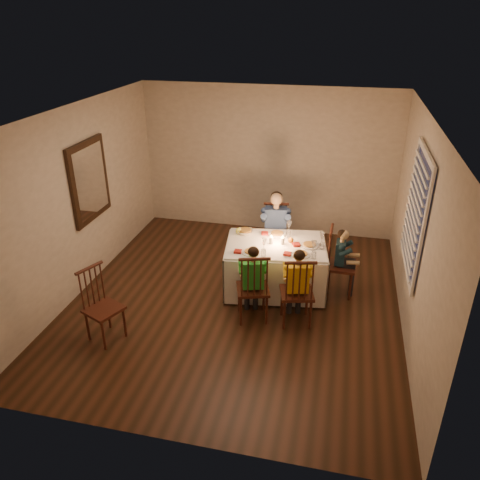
% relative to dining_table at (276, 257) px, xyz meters
% --- Properties ---
extents(ground, '(5.00, 5.00, 0.00)m').
position_rel_dining_table_xyz_m(ground, '(-0.49, -0.42, -0.52)').
color(ground, black).
rests_on(ground, ground).
extents(wall_left, '(0.02, 5.00, 2.60)m').
position_rel_dining_table_xyz_m(wall_left, '(-2.74, -0.42, 0.78)').
color(wall_left, beige).
rests_on(wall_left, ground).
extents(wall_right, '(0.02, 5.00, 2.60)m').
position_rel_dining_table_xyz_m(wall_right, '(1.76, -0.42, 0.78)').
color(wall_right, beige).
rests_on(wall_right, ground).
extents(wall_back, '(4.50, 0.02, 2.60)m').
position_rel_dining_table_xyz_m(wall_back, '(-0.49, 2.08, 0.78)').
color(wall_back, beige).
rests_on(wall_back, ground).
extents(ceiling, '(5.00, 5.00, 0.00)m').
position_rel_dining_table_xyz_m(ceiling, '(-0.49, -0.42, 2.08)').
color(ceiling, white).
rests_on(ceiling, wall_back).
extents(dining_table, '(1.55, 1.21, 0.71)m').
position_rel_dining_table_xyz_m(dining_table, '(0.00, 0.00, 0.00)').
color(dining_table, white).
rests_on(dining_table, ground).
extents(chair_adult, '(0.46, 0.45, 1.00)m').
position_rel_dining_table_xyz_m(chair_adult, '(-0.12, 0.72, -0.52)').
color(chair_adult, '#371B0F').
rests_on(chair_adult, ground).
extents(chair_near_left, '(0.51, 0.49, 1.00)m').
position_rel_dining_table_xyz_m(chair_near_left, '(-0.17, -0.79, -0.52)').
color(chair_near_left, '#371B0F').
rests_on(chair_near_left, ground).
extents(chair_near_right, '(0.49, 0.48, 1.00)m').
position_rel_dining_table_xyz_m(chair_near_right, '(0.39, -0.75, -0.52)').
color(chair_near_right, '#371B0F').
rests_on(chair_near_right, ground).
extents(chair_end, '(0.40, 0.42, 1.00)m').
position_rel_dining_table_xyz_m(chair_end, '(0.92, 0.10, -0.52)').
color(chair_end, '#371B0F').
rests_on(chair_end, ground).
extents(chair_extra, '(0.51, 0.52, 0.97)m').
position_rel_dining_table_xyz_m(chair_extra, '(-1.85, -1.62, -0.52)').
color(chair_extra, '#371B0F').
rests_on(chair_extra, ground).
extents(adult, '(0.50, 0.47, 1.23)m').
position_rel_dining_table_xyz_m(adult, '(-0.12, 0.72, -0.52)').
color(adult, '#334980').
rests_on(adult, ground).
extents(child_green, '(0.43, 0.41, 1.07)m').
position_rel_dining_table_xyz_m(child_green, '(-0.17, -0.79, -0.52)').
color(child_green, green).
rests_on(child_green, ground).
extents(child_yellow, '(0.42, 0.40, 1.07)m').
position_rel_dining_table_xyz_m(child_yellow, '(0.39, -0.75, -0.52)').
color(child_yellow, yellow).
rests_on(child_yellow, ground).
extents(child_teal, '(0.29, 0.32, 1.00)m').
position_rel_dining_table_xyz_m(child_teal, '(0.92, 0.10, -0.52)').
color(child_teal, '#18323E').
rests_on(child_teal, ground).
extents(setting_adult, '(0.29, 0.29, 0.02)m').
position_rel_dining_table_xyz_m(setting_adult, '(-0.03, 0.30, 0.22)').
color(setting_adult, white).
rests_on(setting_adult, dining_table).
extents(setting_green, '(0.29, 0.29, 0.02)m').
position_rel_dining_table_xyz_m(setting_green, '(-0.29, -0.35, 0.22)').
color(setting_green, white).
rests_on(setting_green, dining_table).
extents(setting_yellow, '(0.29, 0.29, 0.02)m').
position_rel_dining_table_xyz_m(setting_yellow, '(0.37, -0.27, 0.22)').
color(setting_yellow, white).
rests_on(setting_yellow, dining_table).
extents(setting_teal, '(0.29, 0.29, 0.02)m').
position_rel_dining_table_xyz_m(setting_teal, '(0.46, 0.03, 0.22)').
color(setting_teal, white).
rests_on(setting_teal, dining_table).
extents(candle_left, '(0.06, 0.06, 0.10)m').
position_rel_dining_table_xyz_m(candle_left, '(-0.07, -0.01, 0.26)').
color(candle_left, white).
rests_on(candle_left, dining_table).
extents(candle_right, '(0.06, 0.06, 0.10)m').
position_rel_dining_table_xyz_m(candle_right, '(0.09, 0.01, 0.26)').
color(candle_right, white).
rests_on(candle_right, dining_table).
extents(squash, '(0.09, 0.09, 0.09)m').
position_rel_dining_table_xyz_m(squash, '(-0.59, 0.21, 0.26)').
color(squash, '#FFFB43').
rests_on(squash, dining_table).
extents(orange_fruit, '(0.08, 0.08, 0.08)m').
position_rel_dining_table_xyz_m(orange_fruit, '(0.20, 0.08, 0.25)').
color(orange_fruit, orange).
rests_on(orange_fruit, dining_table).
extents(serving_bowl, '(0.27, 0.27, 0.06)m').
position_rel_dining_table_xyz_m(serving_bowl, '(-0.50, 0.23, 0.24)').
color(serving_bowl, white).
rests_on(serving_bowl, dining_table).
extents(wall_mirror, '(0.06, 0.95, 1.15)m').
position_rel_dining_table_xyz_m(wall_mirror, '(-2.71, -0.12, 0.98)').
color(wall_mirror, black).
rests_on(wall_mirror, wall_left).
extents(window_blinds, '(0.07, 1.34, 1.54)m').
position_rel_dining_table_xyz_m(window_blinds, '(1.72, -0.32, 0.98)').
color(window_blinds, black).
rests_on(window_blinds, wall_right).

